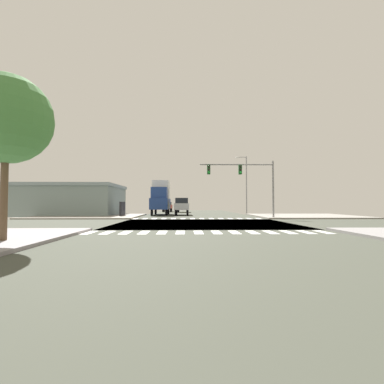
# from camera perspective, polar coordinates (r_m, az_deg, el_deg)

# --- Properties ---
(ground) EXTENTS (90.00, 90.00, 0.05)m
(ground) POSITION_cam_1_polar(r_m,az_deg,el_deg) (23.57, 2.32, -6.20)
(ground) COLOR #3F4338
(sidewalk_corner_ne) EXTENTS (12.00, 12.00, 0.14)m
(sidewalk_corner_ne) POSITION_cam_1_polar(r_m,az_deg,el_deg) (38.33, 20.98, -4.39)
(sidewalk_corner_ne) COLOR gray
(sidewalk_corner_ne) RESTS_ON ground
(sidewalk_corner_nw) EXTENTS (12.00, 12.00, 0.14)m
(sidewalk_corner_nw) POSITION_cam_1_polar(r_m,az_deg,el_deg) (37.34, -19.31, -4.47)
(sidewalk_corner_nw) COLOR gray
(sidewalk_corner_nw) RESTS_ON ground
(crosswalk_near) EXTENTS (13.50, 2.00, 0.01)m
(crosswalk_near) POSITION_cam_1_polar(r_m,az_deg,el_deg) (16.29, 3.03, -7.87)
(crosswalk_near) COLOR silver
(crosswalk_near) RESTS_ON ground
(crosswalk_far) EXTENTS (13.50, 2.00, 0.01)m
(crosswalk_far) POSITION_cam_1_polar(r_m,az_deg,el_deg) (30.84, 1.01, -5.21)
(crosswalk_far) COLOR silver
(crosswalk_far) RESTS_ON ground
(traffic_signal_mast) EXTENTS (7.92, 0.55, 6.14)m
(traffic_signal_mast) POSITION_cam_1_polar(r_m,az_deg,el_deg) (31.51, 10.08, 3.22)
(traffic_signal_mast) COLOR gray
(traffic_signal_mast) RESTS_ON ground
(street_lamp) EXTENTS (1.78, 0.32, 8.84)m
(street_lamp) POSITION_cam_1_polar(r_m,az_deg,el_deg) (45.60, 10.32, 2.35)
(street_lamp) COLOR gray
(street_lamp) RESTS_ON ground
(bank_building) EXTENTS (14.75, 10.45, 4.11)m
(bank_building) POSITION_cam_1_polar(r_m,az_deg,el_deg) (42.34, -22.87, -1.44)
(bank_building) COLOR gray
(bank_building) RESTS_ON ground
(sidewalk_tree) EXTENTS (3.61, 3.61, 6.82)m
(sidewalk_tree) POSITION_cam_1_polar(r_m,az_deg,el_deg) (14.22, -32.59, 11.90)
(sidewalk_tree) COLOR brown
(sidewalk_tree) RESTS_ON ground
(sedan_nearside_1) EXTENTS (1.80, 4.30, 1.88)m
(sedan_nearside_1) POSITION_cam_1_polar(r_m,az_deg,el_deg) (56.39, -4.84, -2.73)
(sedan_nearside_1) COLOR black
(sedan_nearside_1) RESTS_ON ground
(suv_farside_1) EXTENTS (1.96, 4.60, 2.34)m
(suv_farside_1) POSITION_cam_1_polar(r_m,az_deg,el_deg) (40.12, -2.01, -2.54)
(suv_farside_1) COLOR black
(suv_farside_1) RESTS_ON ground
(box_truck_queued_1) EXTENTS (2.40, 7.20, 4.85)m
(box_truck_queued_1) POSITION_cam_1_polar(r_m,az_deg,el_deg) (41.72, -6.11, -0.91)
(box_truck_queued_1) COLOR black
(box_truck_queued_1) RESTS_ON ground
(suv_leading_3) EXTENTS (1.96, 4.60, 2.34)m
(suv_leading_3) POSITION_cam_1_polar(r_m,az_deg,el_deg) (52.67, -1.83, -2.47)
(suv_leading_3) COLOR black
(suv_leading_3) RESTS_ON ground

